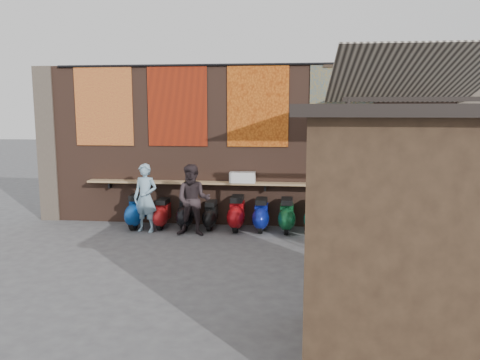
% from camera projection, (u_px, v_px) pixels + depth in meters
% --- Properties ---
extents(ground, '(70.00, 70.00, 0.00)m').
position_uv_depth(ground, '(233.00, 255.00, 9.41)').
color(ground, '#474749').
rests_on(ground, ground).
extents(brick_wall, '(10.00, 0.40, 4.00)m').
position_uv_depth(brick_wall, '(246.00, 146.00, 11.77)').
color(brick_wall, brown).
rests_on(brick_wall, ground).
extents(pier_left, '(0.50, 0.50, 4.00)m').
position_uv_depth(pier_left, '(50.00, 144.00, 12.33)').
color(pier_left, '#4C4238').
rests_on(pier_left, ground).
extents(pier_right, '(0.50, 0.50, 4.00)m').
position_uv_depth(pier_right, '(462.00, 148.00, 11.21)').
color(pier_right, '#4C4238').
rests_on(pier_right, ground).
extents(eating_counter, '(8.00, 0.32, 0.05)m').
position_uv_depth(eating_counter, '(245.00, 183.00, 11.54)').
color(eating_counter, '#9E7A51').
rests_on(eating_counter, brick_wall).
extents(shelf_box, '(0.63, 0.29, 0.26)m').
position_uv_depth(shelf_box, '(242.00, 177.00, 11.49)').
color(shelf_box, white).
rests_on(shelf_box, eating_counter).
extents(tapestry_redgold, '(1.50, 0.02, 2.00)m').
position_uv_depth(tapestry_redgold, '(104.00, 106.00, 11.79)').
color(tapestry_redgold, maroon).
rests_on(tapestry_redgold, brick_wall).
extents(tapestry_sun, '(1.50, 0.02, 2.00)m').
position_uv_depth(tapestry_sun, '(177.00, 106.00, 11.59)').
color(tapestry_sun, red).
rests_on(tapestry_sun, brick_wall).
extents(tapestry_orange, '(1.50, 0.02, 2.00)m').
position_uv_depth(tapestry_orange, '(258.00, 106.00, 11.37)').
color(tapestry_orange, orange).
rests_on(tapestry_orange, brick_wall).
extents(tapestry_multi, '(1.50, 0.02, 2.00)m').
position_uv_depth(tapestry_multi, '(341.00, 106.00, 11.16)').
color(tapestry_multi, navy).
rests_on(tapestry_multi, brick_wall).
extents(hang_rail, '(9.50, 0.06, 0.06)m').
position_uv_depth(hang_rail, '(246.00, 65.00, 11.25)').
color(hang_rail, black).
rests_on(hang_rail, brick_wall).
extents(scooter_stool_0, '(0.39, 0.87, 0.83)m').
position_uv_depth(scooter_stool_0, '(137.00, 211.00, 11.58)').
color(scooter_stool_0, navy).
rests_on(scooter_stool_0, ground).
extents(scooter_stool_1, '(0.34, 0.75, 0.71)m').
position_uv_depth(scooter_stool_1, '(162.00, 214.00, 11.56)').
color(scooter_stool_1, '#A31517').
rests_on(scooter_stool_1, ground).
extents(scooter_stool_2, '(0.38, 0.84, 0.80)m').
position_uv_depth(scooter_stool_2, '(187.00, 213.00, 11.49)').
color(scooter_stool_2, black).
rests_on(scooter_stool_2, ground).
extents(scooter_stool_3, '(0.32, 0.72, 0.68)m').
position_uv_depth(scooter_stool_3, '(211.00, 215.00, 11.46)').
color(scooter_stool_3, black).
rests_on(scooter_stool_3, ground).
extents(scooter_stool_4, '(0.39, 0.87, 0.82)m').
position_uv_depth(scooter_stool_4, '(237.00, 213.00, 11.34)').
color(scooter_stool_4, maroon).
rests_on(scooter_stool_4, ground).
extents(scooter_stool_5, '(0.37, 0.82, 0.78)m').
position_uv_depth(scooter_stool_5, '(261.00, 215.00, 11.28)').
color(scooter_stool_5, navy).
rests_on(scooter_stool_5, ground).
extents(scooter_stool_6, '(0.38, 0.84, 0.80)m').
position_uv_depth(scooter_stool_6, '(287.00, 215.00, 11.17)').
color(scooter_stool_6, '#0E4623').
rests_on(scooter_stool_6, ground).
extents(scooter_stool_7, '(0.36, 0.80, 0.76)m').
position_uv_depth(scooter_stool_7, '(312.00, 216.00, 11.17)').
color(scooter_stool_7, '#1B6F61').
rests_on(scooter_stool_7, ground).
extents(diner_left, '(0.66, 0.50, 1.64)m').
position_uv_depth(diner_left, '(145.00, 198.00, 11.14)').
color(diner_left, '#83A9BF').
rests_on(diner_left, ground).
extents(diner_right, '(0.84, 0.67, 1.67)m').
position_uv_depth(diner_right, '(193.00, 200.00, 10.78)').
color(diner_right, '#2E2427').
rests_on(diner_right, ground).
extents(shopper_navy, '(0.98, 0.94, 1.64)m').
position_uv_depth(shopper_navy, '(432.00, 222.00, 8.78)').
color(shopper_navy, black).
rests_on(shopper_navy, ground).
extents(shopper_tan, '(0.85, 0.86, 1.50)m').
position_uv_depth(shopper_tan, '(364.00, 223.00, 8.96)').
color(shopper_tan, '#825E52').
rests_on(shopper_tan, ground).
extents(market_stall, '(2.71, 2.09, 2.83)m').
position_uv_depth(market_stall, '(422.00, 242.00, 5.31)').
color(market_stall, black).
rests_on(market_stall, ground).
extents(stall_roof, '(3.04, 2.40, 0.12)m').
position_uv_depth(stall_roof, '(430.00, 110.00, 5.09)').
color(stall_roof, black).
rests_on(stall_roof, market_stall).
extents(stall_sign, '(1.20, 0.10, 0.50)m').
position_uv_depth(stall_sign, '(408.00, 174.00, 6.20)').
color(stall_sign, gold).
rests_on(stall_sign, market_stall).
extents(stall_shelf, '(2.17, 0.21, 0.06)m').
position_uv_depth(stall_shelf, '(404.00, 248.00, 6.35)').
color(stall_shelf, '#473321').
rests_on(stall_shelf, market_stall).
extents(awning_canvas, '(3.20, 3.28, 0.97)m').
position_uv_depth(awning_canvas, '(411.00, 77.00, 9.39)').
color(awning_canvas, beige).
rests_on(awning_canvas, brick_wall).
extents(awning_ledger, '(3.30, 0.08, 0.12)m').
position_uv_depth(awning_ledger, '(395.00, 64.00, 10.90)').
color(awning_ledger, '#33261C').
rests_on(awning_ledger, brick_wall).
extents(awning_header, '(3.00, 0.08, 0.08)m').
position_uv_depth(awning_header, '(432.00, 99.00, 7.99)').
color(awning_header, black).
rests_on(awning_header, awning_post_left).
extents(awning_post_left, '(0.09, 0.09, 3.10)m').
position_uv_depth(awning_post_left, '(345.00, 186.00, 8.37)').
color(awning_post_left, black).
rests_on(awning_post_left, ground).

